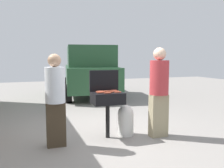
% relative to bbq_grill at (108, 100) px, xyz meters
% --- Properties ---
extents(ground_plane, '(24.00, 24.00, 0.00)m').
position_rel_bbq_grill_xyz_m(ground_plane, '(-0.00, 0.14, -0.76)').
color(ground_plane, gray).
extents(bbq_grill, '(0.60, 0.44, 0.90)m').
position_rel_bbq_grill_xyz_m(bbq_grill, '(0.00, 0.00, 0.00)').
color(bbq_grill, black).
rests_on(bbq_grill, ground).
extents(grill_lid_open, '(0.60, 0.05, 0.42)m').
position_rel_bbq_grill_xyz_m(grill_lid_open, '(-0.00, 0.22, 0.35)').
color(grill_lid_open, black).
rests_on(grill_lid_open, bbq_grill).
extents(hot_dog_0, '(0.13, 0.04, 0.03)m').
position_rel_bbq_grill_xyz_m(hot_dog_0, '(-0.05, 0.04, 0.15)').
color(hot_dog_0, '#AD4228').
rests_on(hot_dog_0, bbq_grill).
extents(hot_dog_1, '(0.13, 0.03, 0.03)m').
position_rel_bbq_grill_xyz_m(hot_dog_1, '(0.03, 0.11, 0.15)').
color(hot_dog_1, '#C6593D').
rests_on(hot_dog_1, bbq_grill).
extents(hot_dog_2, '(0.13, 0.03, 0.03)m').
position_rel_bbq_grill_xyz_m(hot_dog_2, '(0.01, -0.06, 0.15)').
color(hot_dog_2, '#AD4228').
rests_on(hot_dog_2, bbq_grill).
extents(hot_dog_3, '(0.13, 0.03, 0.03)m').
position_rel_bbq_grill_xyz_m(hot_dog_3, '(-0.11, 0.12, 0.15)').
color(hot_dog_3, '#C6593D').
rests_on(hot_dog_3, bbq_grill).
extents(hot_dog_4, '(0.13, 0.04, 0.03)m').
position_rel_bbq_grill_xyz_m(hot_dog_4, '(0.14, 0.06, 0.15)').
color(hot_dog_4, '#AD4228').
rests_on(hot_dog_4, bbq_grill).
extents(hot_dog_5, '(0.13, 0.04, 0.03)m').
position_rel_bbq_grill_xyz_m(hot_dog_5, '(0.17, 0.10, 0.15)').
color(hot_dog_5, '#B74C33').
rests_on(hot_dog_5, bbq_grill).
extents(hot_dog_6, '(0.13, 0.04, 0.03)m').
position_rel_bbq_grill_xyz_m(hot_dog_6, '(-0.15, 0.07, 0.15)').
color(hot_dog_6, '#C6593D').
rests_on(hot_dog_6, bbq_grill).
extents(hot_dog_7, '(0.13, 0.04, 0.03)m').
position_rel_bbq_grill_xyz_m(hot_dog_7, '(-0.16, -0.05, 0.15)').
color(hot_dog_7, '#AD4228').
rests_on(hot_dog_7, bbq_grill).
extents(hot_dog_8, '(0.13, 0.03, 0.03)m').
position_rel_bbq_grill_xyz_m(hot_dog_8, '(0.16, -0.00, 0.15)').
color(hot_dog_8, '#B74C33').
rests_on(hot_dog_8, bbq_grill).
extents(hot_dog_9, '(0.13, 0.03, 0.03)m').
position_rel_bbq_grill_xyz_m(hot_dog_9, '(0.17, -0.12, 0.15)').
color(hot_dog_9, '#C6593D').
rests_on(hot_dog_9, bbq_grill).
extents(hot_dog_10, '(0.13, 0.03, 0.03)m').
position_rel_bbq_grill_xyz_m(hot_dog_10, '(0.16, 0.14, 0.15)').
color(hot_dog_10, '#C6593D').
rests_on(hot_dog_10, bbq_grill).
extents(hot_dog_11, '(0.13, 0.03, 0.03)m').
position_rel_bbq_grill_xyz_m(hot_dog_11, '(-0.05, -0.15, 0.15)').
color(hot_dog_11, '#B74C33').
rests_on(hot_dog_11, bbq_grill).
extents(hot_dog_12, '(0.13, 0.04, 0.03)m').
position_rel_bbq_grill_xyz_m(hot_dog_12, '(-0.13, 0.01, 0.15)').
color(hot_dog_12, '#B74C33').
rests_on(hot_dog_12, bbq_grill).
extents(propane_tank, '(0.32, 0.32, 0.62)m').
position_rel_bbq_grill_xyz_m(propane_tank, '(0.39, 0.02, -0.43)').
color(propane_tank, silver).
rests_on(propane_tank, ground).
extents(person_left, '(0.34, 0.34, 1.63)m').
position_rel_bbq_grill_xyz_m(person_left, '(-1.01, -0.14, 0.13)').
color(person_left, '#3F3323').
rests_on(person_left, ground).
extents(person_right, '(0.37, 0.37, 1.76)m').
position_rel_bbq_grill_xyz_m(person_right, '(0.97, -0.26, 0.20)').
color(person_right, gray).
rests_on(person_right, ground).
extents(parked_minivan, '(2.55, 4.63, 2.02)m').
position_rel_bbq_grill_xyz_m(parked_minivan, '(1.01, 5.33, 0.27)').
color(parked_minivan, '#234C2D').
rests_on(parked_minivan, ground).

